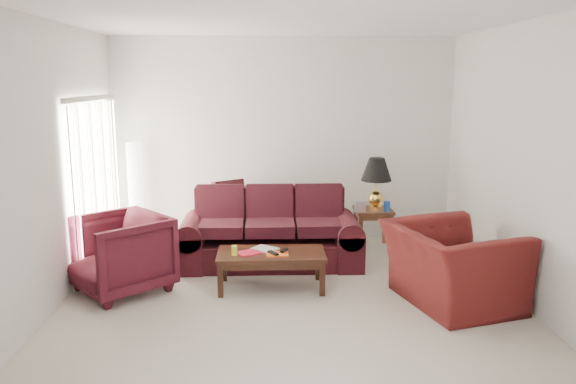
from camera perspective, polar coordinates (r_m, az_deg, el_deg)
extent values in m
plane|color=beige|center=(6.27, 0.30, -11.01)|extent=(5.00, 5.00, 0.00)
cube|color=silver|center=(7.53, -18.88, 0.76)|extent=(0.10, 2.00, 2.16)
cube|color=black|center=(8.02, -5.97, -0.41)|extent=(0.50, 0.43, 0.47)
cube|color=silver|center=(7.87, 7.34, -1.48)|extent=(0.15, 0.06, 0.15)
cylinder|color=#174498|center=(7.97, 10.01, -1.44)|extent=(0.09, 0.09, 0.14)
cube|color=silver|center=(8.21, 7.80, -0.94)|extent=(0.14, 0.17, 0.05)
imported|color=#3A0D16|center=(6.67, -16.74, -6.04)|extent=(1.36, 1.36, 0.89)
imported|color=#461010|center=(6.32, 16.31, -7.20)|extent=(1.46, 1.57, 0.85)
cube|color=red|center=(6.46, -4.00, -6.18)|extent=(0.31, 0.29, 0.01)
cube|color=silver|center=(6.60, -2.34, -5.79)|extent=(0.35, 0.33, 0.02)
cube|color=#E35B1A|center=(6.40, -1.08, -6.33)|extent=(0.25, 0.19, 0.01)
cube|color=black|center=(6.37, -1.52, -6.21)|extent=(0.13, 0.17, 0.02)
cube|color=black|center=(6.47, -0.39, -5.94)|extent=(0.10, 0.16, 0.02)
cylinder|color=#F6FF38|center=(6.39, -5.47, -5.93)|extent=(0.08, 0.08, 0.11)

